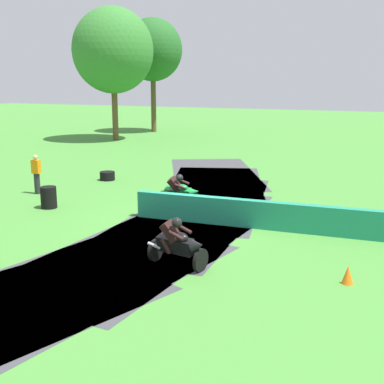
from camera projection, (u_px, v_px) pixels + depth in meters
ground_plane at (188, 221)px, 16.94m from camera, size 120.00×120.00×0.00m
track_asphalt at (166, 218)px, 17.21m from camera, size 8.26×26.75×0.01m
safety_barrier at (364, 224)px, 14.97m from camera, size 14.82×0.81×0.90m
motorcycle_lead_black at (178, 243)px, 12.65m from camera, size 1.71×0.99×1.43m
motorcycle_chase_green at (180, 192)px, 18.36m from camera, size 1.68×0.86×1.42m
tire_stack_mid_a at (49, 197)px, 18.52m from camera, size 0.59×0.59×0.80m
tire_stack_mid_b at (107, 176)px, 23.59m from camera, size 0.70×0.70×0.40m
track_marshal at (37, 174)px, 20.71m from camera, size 0.34×0.24×1.63m
traffic_cone at (348, 275)px, 11.74m from camera, size 0.28×0.28×0.44m
tree_far_left at (153, 50)px, 42.84m from camera, size 5.06×5.06×9.66m
tree_far_right at (113, 51)px, 37.17m from camera, size 6.00×6.00×9.80m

